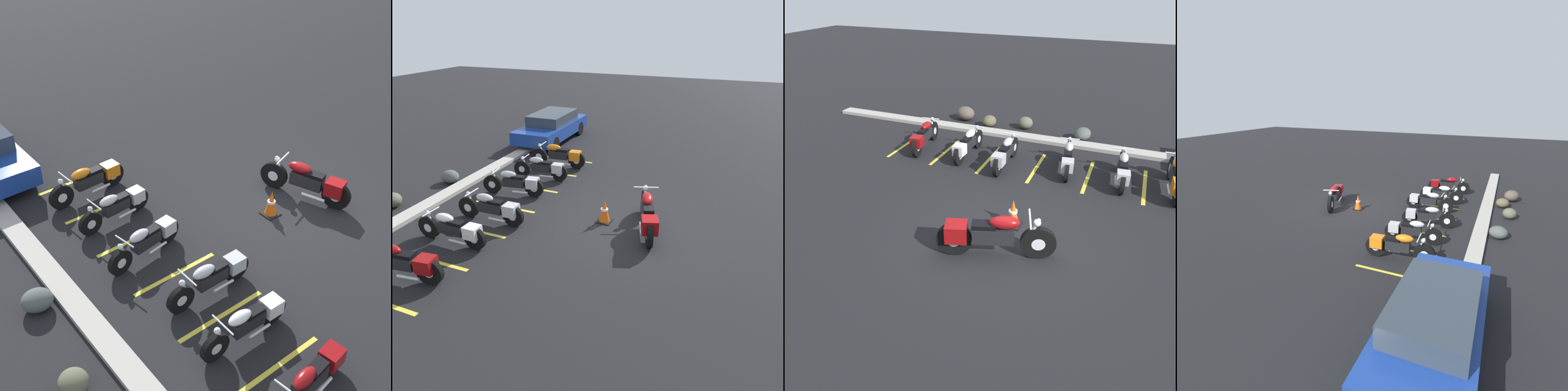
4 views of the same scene
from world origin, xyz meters
TOP-DOWN VIEW (x-y plane):
  - ground at (0.00, 0.00)m, footprint 60.00×60.00m
  - motorcycle_maroon_featured at (-0.04, -0.50)m, footprint 2.36×1.05m
  - parked_bike_0 at (-4.02, 3.84)m, footprint 0.66×2.11m
  - parked_bike_1 at (-2.45, 3.79)m, footprint 0.57×2.04m
  - parked_bike_2 at (-1.12, 3.55)m, footprint 0.58×2.08m
  - parked_bike_3 at (0.67, 3.94)m, footprint 0.67×2.02m
  - parked_bike_4 at (2.19, 3.79)m, footprint 0.57×2.00m
  - parked_bike_5 at (3.54, 3.76)m, footprint 0.61×2.19m
  - concrete_curb at (0.00, 5.98)m, footprint 18.00×0.50m
  - landscape_rock_0 at (-1.48, 6.93)m, footprint 0.65×0.64m
  - landscape_rock_3 at (0.69, 6.59)m, footprint 0.69×0.75m
  - traffic_cone at (0.06, 0.73)m, footprint 0.40×0.40m
  - stall_line_1 at (-3.27, 3.85)m, footprint 0.10×2.10m
  - stall_line_2 at (-1.74, 3.85)m, footprint 0.10×2.10m
  - stall_line_3 at (-0.21, 3.85)m, footprint 0.10×2.10m
  - stall_line_4 at (1.32, 3.85)m, footprint 0.10×2.10m
  - stall_line_5 at (2.85, 3.85)m, footprint 0.10×2.10m
  - stall_line_6 at (4.37, 3.85)m, footprint 0.10×2.10m

SIDE VIEW (x-z plane):
  - ground at x=0.00m, z-range 0.00..0.00m
  - stall_line_1 at x=-3.27m, z-range 0.00..0.00m
  - stall_line_2 at x=-1.74m, z-range 0.00..0.00m
  - stall_line_3 at x=-0.21m, z-range 0.00..0.00m
  - stall_line_4 at x=1.32m, z-range 0.00..0.00m
  - stall_line_5 at x=2.85m, z-range 0.00..0.00m
  - stall_line_6 at x=4.37m, z-range 0.00..0.00m
  - concrete_curb at x=0.00m, z-range 0.00..0.12m
  - landscape_rock_0 at x=-1.48m, z-range 0.00..0.45m
  - landscape_rock_3 at x=0.69m, z-range 0.00..0.45m
  - traffic_cone at x=0.06m, z-range -0.02..0.65m
  - parked_bike_4 at x=2.19m, z-range 0.02..0.81m
  - parked_bike_3 at x=0.67m, z-range 0.03..0.82m
  - parked_bike_1 at x=-2.45m, z-range 0.03..0.83m
  - parked_bike_2 at x=-1.12m, z-range 0.03..0.84m
  - parked_bike_0 at x=-4.02m, z-range 0.03..0.86m
  - parked_bike_5 at x=3.54m, z-range 0.03..0.89m
  - motorcycle_maroon_featured at x=-0.04m, z-range 0.03..0.99m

